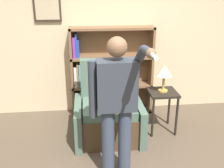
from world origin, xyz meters
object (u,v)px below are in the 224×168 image
object	(u,v)px
person_standing	(117,102)
table_lamp	(164,72)
side_table	(162,99)
armchair	(108,114)
bookcase	(106,72)

from	to	relation	value
person_standing	table_lamp	size ratio (longest dim) A/B	4.10
side_table	table_lamp	xyz separation A→B (m)	(-0.00, -0.00, 0.44)
armchair	side_table	world-z (taller)	armchair
armchair	person_standing	xyz separation A→B (m)	(0.01, -0.91, 0.60)
bookcase	armchair	distance (m)	0.90
person_standing	armchair	bearing A→B (deg)	90.80
armchair	table_lamp	xyz separation A→B (m)	(0.84, 0.06, 0.61)
bookcase	table_lamp	world-z (taller)	bookcase
table_lamp	armchair	bearing A→B (deg)	-176.10
side_table	table_lamp	size ratio (longest dim) A/B	1.61
person_standing	side_table	world-z (taller)	person_standing
bookcase	person_standing	size ratio (longest dim) A/B	0.91
bookcase	armchair	size ratio (longest dim) A/B	1.35
person_standing	bookcase	bearing A→B (deg)	88.78
side_table	armchair	bearing A→B (deg)	-176.10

